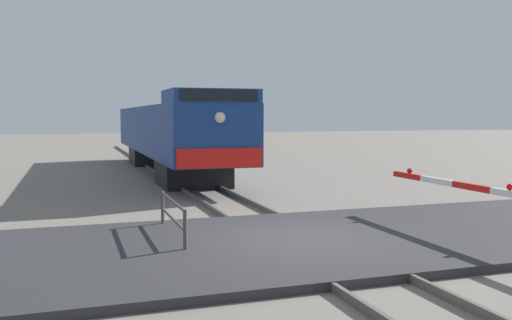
# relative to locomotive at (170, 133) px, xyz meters

# --- Properties ---
(ground_plane) EXTENTS (160.00, 160.00, 0.00)m
(ground_plane) POSITION_rel_locomotive_xyz_m (0.00, -15.85, -1.96)
(ground_plane) COLOR slate
(rail_track_left) EXTENTS (0.08, 80.00, 0.15)m
(rail_track_left) POSITION_rel_locomotive_xyz_m (-0.72, -15.85, -1.89)
(rail_track_left) COLOR #59544C
(rail_track_left) RESTS_ON ground_plane
(rail_track_right) EXTENTS (0.08, 80.00, 0.15)m
(rail_track_right) POSITION_rel_locomotive_xyz_m (0.72, -15.85, -1.89)
(rail_track_right) COLOR #59544C
(rail_track_right) RESTS_ON ground_plane
(road_surface) EXTENTS (36.00, 5.98, 0.16)m
(road_surface) POSITION_rel_locomotive_xyz_m (0.00, -15.85, -1.88)
(road_surface) COLOR #2D2D30
(road_surface) RESTS_ON ground_plane
(locomotive) EXTENTS (3.01, 19.13, 3.65)m
(locomotive) POSITION_rel_locomotive_xyz_m (0.00, 0.00, 0.00)
(locomotive) COLOR black
(locomotive) RESTS_ON ground_plane
(guard_railing) EXTENTS (0.08, 2.82, 0.95)m
(guard_railing) POSITION_rel_locomotive_xyz_m (-2.50, -14.63, -1.34)
(guard_railing) COLOR #4C4742
(guard_railing) RESTS_ON ground_plane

